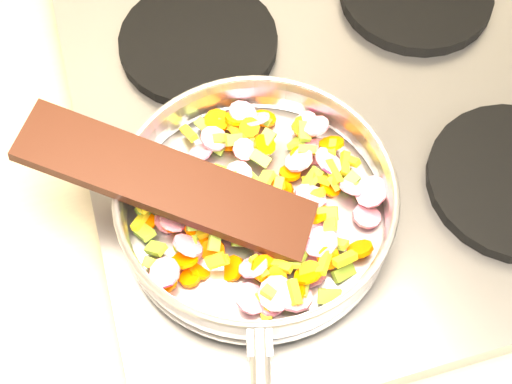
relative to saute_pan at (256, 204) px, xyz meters
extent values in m
cube|color=#939399|center=(0.14, 0.11, -0.07)|extent=(0.60, 0.60, 0.04)
cylinder|color=black|center=(0.00, -0.03, -0.04)|extent=(0.19, 0.19, 0.02)
cylinder|color=black|center=(0.00, 0.25, -0.04)|extent=(0.19, 0.19, 0.02)
cylinder|color=#9E9EA5|center=(0.00, 0.00, -0.03)|extent=(0.27, 0.27, 0.01)
torus|color=#9E9EA5|center=(0.00, 0.00, 0.00)|extent=(0.31, 0.31, 0.05)
torus|color=#9E9EA5|center=(0.00, 0.00, 0.02)|extent=(0.28, 0.28, 0.01)
cube|color=#9E9EA5|center=(-0.04, -0.14, 0.01)|extent=(0.03, 0.03, 0.02)
cube|color=olive|center=(0.04, 0.10, -0.01)|extent=(0.02, 0.02, 0.01)
cylinder|color=#CF1453|center=(0.03, -0.08, -0.02)|extent=(0.03, 0.03, 0.01)
cylinder|color=#CF1453|center=(-0.08, -0.02, -0.02)|extent=(0.04, 0.04, 0.02)
cylinder|color=#CF1453|center=(0.00, -0.02, 0.00)|extent=(0.04, 0.03, 0.02)
cylinder|color=#FF6000|center=(0.04, 0.11, -0.02)|extent=(0.03, 0.03, 0.01)
cylinder|color=#FF6000|center=(0.05, -0.07, -0.01)|extent=(0.03, 0.03, 0.02)
cylinder|color=#CF1453|center=(0.01, 0.07, 0.00)|extent=(0.03, 0.03, 0.01)
cube|color=olive|center=(-0.03, 0.11, -0.01)|extent=(0.02, 0.02, 0.01)
cube|color=yellow|center=(-0.01, 0.11, -0.02)|extent=(0.03, 0.02, 0.02)
cube|color=olive|center=(-0.05, 0.04, 0.00)|extent=(0.02, 0.02, 0.02)
cylinder|color=#FF6000|center=(0.03, -0.08, 0.00)|extent=(0.04, 0.03, 0.02)
cube|color=yellow|center=(0.07, 0.02, -0.01)|extent=(0.02, 0.02, 0.02)
cube|color=yellow|center=(0.07, -0.08, -0.01)|extent=(0.03, 0.02, 0.02)
cube|color=olive|center=(0.09, 0.01, -0.01)|extent=(0.02, 0.02, 0.02)
cylinder|color=#FF6000|center=(-0.10, -0.05, -0.02)|extent=(0.03, 0.03, 0.02)
cube|color=yellow|center=(-0.04, 0.01, -0.02)|extent=(0.02, 0.03, 0.02)
cube|color=olive|center=(0.07, 0.07, -0.01)|extent=(0.02, 0.03, 0.01)
cylinder|color=#FF6000|center=(0.08, 0.08, -0.01)|extent=(0.03, 0.03, 0.01)
cylinder|color=#CF1453|center=(-0.03, 0.04, -0.01)|extent=(0.03, 0.03, 0.02)
cylinder|color=#CF1453|center=(-0.01, -0.09, -0.01)|extent=(0.04, 0.04, 0.02)
cube|color=olive|center=(-0.07, 0.03, -0.02)|extent=(0.01, 0.02, 0.02)
cube|color=yellow|center=(0.08, 0.09, -0.02)|extent=(0.03, 0.02, 0.02)
cube|color=yellow|center=(-0.11, 0.02, -0.01)|extent=(0.02, 0.03, 0.02)
cube|color=olive|center=(-0.10, 0.07, 0.00)|extent=(0.02, 0.02, 0.02)
cube|color=yellow|center=(-0.06, 0.05, 0.00)|extent=(0.01, 0.02, 0.02)
cylinder|color=#CF1453|center=(-0.04, -0.01, -0.01)|extent=(0.04, 0.04, 0.01)
cylinder|color=#FF6000|center=(0.00, -0.07, -0.01)|extent=(0.02, 0.02, 0.02)
cube|color=yellow|center=(-0.09, 0.08, 0.00)|extent=(0.02, 0.03, 0.02)
cylinder|color=#FF6000|center=(-0.04, 0.02, -0.01)|extent=(0.03, 0.03, 0.01)
cylinder|color=#CF1453|center=(-0.04, 0.05, -0.01)|extent=(0.04, 0.04, 0.02)
cylinder|color=#CF1453|center=(0.02, 0.11, 0.00)|extent=(0.04, 0.04, 0.01)
cylinder|color=#FF6000|center=(0.06, 0.05, -0.02)|extent=(0.04, 0.03, 0.02)
cube|color=olive|center=(0.04, -0.11, -0.01)|extent=(0.03, 0.02, 0.01)
cube|color=yellow|center=(-0.05, -0.05, -0.01)|extent=(0.02, 0.01, 0.02)
cylinder|color=#FF6000|center=(-0.08, 0.01, -0.02)|extent=(0.03, 0.03, 0.02)
cylinder|color=#CF1453|center=(0.09, 0.07, 0.00)|extent=(0.03, 0.03, 0.02)
cube|color=olive|center=(-0.05, 0.05, -0.02)|extent=(0.02, 0.03, 0.01)
cube|color=olive|center=(0.07, 0.07, -0.02)|extent=(0.03, 0.02, 0.02)
cube|color=olive|center=(0.01, -0.01, -0.01)|extent=(0.02, 0.02, 0.01)
cylinder|color=#FF6000|center=(0.05, -0.02, -0.01)|extent=(0.04, 0.04, 0.02)
cylinder|color=#FF6000|center=(-0.08, 0.04, -0.02)|extent=(0.03, 0.03, 0.01)
cylinder|color=#FF6000|center=(-0.04, -0.05, -0.02)|extent=(0.03, 0.04, 0.03)
cylinder|color=#CF1453|center=(-0.01, -0.10, -0.02)|extent=(0.04, 0.04, 0.01)
cylinder|color=#CF1453|center=(-0.04, 0.08, -0.02)|extent=(0.04, 0.04, 0.02)
cube|color=olive|center=(0.02, 0.07, -0.01)|extent=(0.02, 0.02, 0.02)
cylinder|color=#CF1453|center=(0.03, -0.06, -0.02)|extent=(0.05, 0.05, 0.01)
cylinder|color=#CF1453|center=(-0.02, -0.06, -0.01)|extent=(0.04, 0.04, 0.02)
cube|color=olive|center=(0.07, -0.03, -0.01)|extent=(0.02, 0.02, 0.02)
cylinder|color=#FF6000|center=(0.05, 0.03, -0.02)|extent=(0.03, 0.03, 0.01)
cube|color=olive|center=(-0.02, -0.03, -0.01)|extent=(0.02, 0.02, 0.02)
cylinder|color=#CF1453|center=(0.01, -0.10, -0.01)|extent=(0.04, 0.04, 0.02)
cylinder|color=#CF1453|center=(-0.02, 0.09, -0.01)|extent=(0.03, 0.03, 0.01)
cylinder|color=#FF6000|center=(-0.05, -0.01, -0.02)|extent=(0.03, 0.03, 0.02)
cylinder|color=#FF6000|center=(0.01, 0.11, 0.00)|extent=(0.03, 0.03, 0.01)
cube|color=yellow|center=(-0.01, 0.00, 0.00)|extent=(0.02, 0.02, 0.01)
cube|color=olive|center=(0.00, 0.08, 0.00)|extent=(0.02, 0.01, 0.02)
cylinder|color=#FF6000|center=(0.02, 0.02, -0.01)|extent=(0.03, 0.03, 0.02)
cube|color=olive|center=(0.06, -0.09, -0.02)|extent=(0.03, 0.02, 0.02)
cube|color=yellow|center=(-0.02, 0.05, 0.00)|extent=(0.02, 0.02, 0.01)
cube|color=olive|center=(0.12, 0.00, -0.01)|extent=(0.02, 0.01, 0.01)
cube|color=olive|center=(0.02, 0.02, 0.00)|extent=(0.02, 0.02, 0.01)
cube|color=olive|center=(-0.11, -0.01, -0.01)|extent=(0.02, 0.02, 0.02)
cylinder|color=#FF6000|center=(-0.11, 0.02, -0.02)|extent=(0.03, 0.03, 0.01)
cylinder|color=#FF6000|center=(0.04, 0.02, -0.02)|extent=(0.03, 0.03, 0.02)
cube|color=yellow|center=(-0.04, 0.11, -0.01)|extent=(0.02, 0.03, 0.02)
cylinder|color=#CF1453|center=(-0.09, 0.07, -0.02)|extent=(0.03, 0.03, 0.02)
cube|color=olive|center=(-0.10, 0.03, -0.02)|extent=(0.03, 0.02, 0.02)
cylinder|color=#CF1453|center=(0.06, 0.04, -0.01)|extent=(0.04, 0.04, 0.02)
cube|color=yellow|center=(0.04, -0.08, 0.00)|extent=(0.02, 0.03, 0.02)
cylinder|color=#CF1453|center=(-0.09, 0.02, -0.02)|extent=(0.03, 0.03, 0.02)
cylinder|color=#CF1453|center=(0.00, -0.05, -0.02)|extent=(0.04, 0.04, 0.03)
cube|color=yellow|center=(0.07, 0.05, -0.01)|extent=(0.02, 0.02, 0.01)
cylinder|color=#CF1453|center=(0.03, -0.02, -0.01)|extent=(0.03, 0.03, 0.02)
cube|color=olive|center=(0.02, 0.05, 0.00)|extent=(0.02, 0.02, 0.01)
cylinder|color=#FF6000|center=(-0.06, 0.00, -0.02)|extent=(0.03, 0.03, 0.02)
cylinder|color=#CF1453|center=(-0.07, -0.02, 0.00)|extent=(0.03, 0.04, 0.03)
cube|color=yellow|center=(-0.08, 0.07, 0.00)|extent=(0.03, 0.02, 0.01)
cube|color=yellow|center=(0.10, 0.05, -0.01)|extent=(0.02, 0.02, 0.01)
cube|color=olive|center=(-0.07, 0.00, 0.00)|extent=(0.02, 0.02, 0.02)
cube|color=olive|center=(-0.01, 0.09, -0.01)|extent=(0.02, 0.02, 0.01)
cylinder|color=#FF6000|center=(0.01, 0.12, -0.02)|extent=(0.03, 0.03, 0.02)
cylinder|color=#CF1453|center=(0.03, 0.10, -0.01)|extent=(0.04, 0.03, 0.03)
cylinder|color=#FF6000|center=(-0.06, 0.06, 0.00)|extent=(0.03, 0.03, 0.02)
cylinder|color=#CF1453|center=(0.06, 0.00, -0.01)|extent=(0.04, 0.04, 0.02)
cube|color=yellow|center=(0.11, 0.03, -0.01)|extent=(0.02, 0.02, 0.02)
cylinder|color=#CF1453|center=(-0.05, 0.04, 0.00)|extent=(0.03, 0.03, 0.01)
cube|color=yellow|center=(0.01, -0.10, 0.00)|extent=(0.01, 0.02, 0.01)
cylinder|color=#FF6000|center=(-0.07, -0.04, -0.02)|extent=(0.03, 0.03, 0.02)
cube|color=olive|center=(0.03, 0.07, 0.00)|extent=(0.02, 0.02, 0.01)
cylinder|color=#CF1453|center=(0.08, 0.05, -0.02)|extent=(0.04, 0.04, 0.01)
cylinder|color=#FF6000|center=(0.00, 0.09, -0.02)|extent=(0.04, 0.03, 0.02)
cube|color=olive|center=(0.10, 0.01, -0.01)|extent=(0.02, 0.02, 0.01)
cylinder|color=#CF1453|center=(-0.01, -0.02, 0.00)|extent=(0.04, 0.04, 0.03)
cube|color=olive|center=(0.01, -0.10, -0.02)|extent=(0.02, 0.02, 0.02)
cylinder|color=#FF6000|center=(0.10, 0.05, -0.01)|extent=(0.03, 0.03, 0.02)
cube|color=olive|center=(0.07, 0.06, -0.02)|extent=(0.02, 0.02, 0.02)
cylinder|color=#FF6000|center=(-0.01, 0.11, -0.01)|extent=(0.04, 0.04, 0.01)
cube|color=yellow|center=(-0.01, 0.03, -0.01)|extent=(0.02, 0.02, 0.01)
cylinder|color=#FF6000|center=(0.03, -0.02, -0.01)|extent=(0.02, 0.03, 0.02)
cube|color=yellow|center=(0.03, -0.04, -0.01)|extent=(0.03, 0.03, 0.01)
cube|color=olive|center=(-0.08, -0.02, -0.02)|extent=(0.03, 0.02, 0.01)
cylinder|color=#CF1453|center=(-0.10, 0.06, -0.01)|extent=(0.04, 0.04, 0.02)
cylinder|color=#CF1453|center=(0.00, 0.00, 0.00)|extent=(0.04, 0.04, 0.02)
cylinder|color=#CF1453|center=(-0.06, 0.03, -0.01)|extent=(0.05, 0.05, 0.03)
cylinder|color=#CF1453|center=(0.05, -0.05, -0.01)|extent=(0.04, 0.04, 0.02)
cube|color=yellow|center=(-0.01, -0.04, -0.02)|extent=(0.02, 0.03, 0.01)
cube|color=yellow|center=(0.02, 0.01, -0.01)|extent=(0.02, 0.02, 0.02)
cube|color=yellow|center=(0.03, 0.01, 0.00)|extent=(0.02, 0.03, 0.01)
cylinder|color=#CF1453|center=(0.05, -0.03, -0.01)|extent=(0.04, 0.04, 0.02)
cylinder|color=#CF1453|center=(-0.10, -0.05, 0.00)|extent=(0.03, 0.03, 0.01)
cube|color=yellow|center=(-0.02, -0.10, -0.02)|extent=(0.01, 0.03, 0.02)
cube|color=yellow|center=(0.01, 0.09, -0.01)|extent=(0.01, 0.02, 0.02)
cube|color=yellow|center=(-0.08, 0.05, -0.01)|extent=(0.02, 0.02, 0.02)
cube|color=olive|center=(-0.01, -0.09, -0.01)|extent=(0.02, 0.02, 0.01)
cube|color=olive|center=(0.07, 0.05, -0.01)|extent=(0.02, 0.02, 0.02)
cube|color=olive|center=(-0.05, -0.03, -0.01)|extent=(0.02, 0.02, 0.02)
cylinder|color=#CF1453|center=(0.08, 0.09, -0.01)|extent=(0.03, 0.03, 0.02)
cylinder|color=#CF1453|center=(-0.03, -0.09, -0.01)|extent=(0.03, 0.04, 0.02)
cube|color=olive|center=(0.00, -0.04, -0.01)|extent=(0.02, 0.02, 0.01)
cylinder|color=#CF1453|center=(0.06, -0.02, -0.02)|extent=(0.04, 0.04, 0.01)
cylinder|color=#CF1453|center=(-0.08, 0.01, -0.01)|extent=(0.04, 0.04, 0.02)
cylinder|color=#CF1453|center=(0.02, -0.05, -0.01)|extent=(0.03, 0.04, 0.02)
cylinder|color=#FF6000|center=(-0.08, -0.05, -0.02)|extent=(0.03, 0.03, 0.01)
cylinder|color=#CF1453|center=(0.11, -0.02, 0.00)|extent=(0.03, 0.04, 0.02)
cube|color=yellow|center=(0.10, 0.03, -0.01)|extent=(0.02, 0.03, 0.01)
cylinder|color=#FF6000|center=(0.09, -0.07, -0.02)|extent=(0.03, 0.03, 0.03)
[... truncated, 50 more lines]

